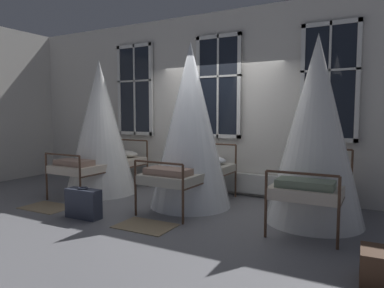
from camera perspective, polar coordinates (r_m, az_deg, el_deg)
ground at (r=6.15m, az=0.08°, el=-9.72°), size 21.56×21.56×0.00m
back_wall_with_windows at (r=6.97m, az=4.63°, el=6.56°), size 9.70×0.10×3.51m
window_bank at (r=6.87m, az=4.19°, el=1.98°), size 4.97×0.10×2.99m
cot_first at (r=7.09m, az=-14.63°, el=2.29°), size 1.37×1.92×2.58m
cot_second at (r=5.88m, az=-0.24°, el=2.65°), size 1.37×1.93×2.73m
cot_third at (r=5.26m, az=19.41°, el=1.75°), size 1.37×1.91×2.67m
rug_first at (r=6.41m, az=-22.44°, el=-9.45°), size 0.81×0.58×0.01m
rug_second at (r=5.05m, az=-7.57°, el=-13.02°), size 0.81×0.58×0.01m
suitcase_dark at (r=5.56m, az=-17.17°, el=-9.18°), size 0.57×0.23×0.47m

